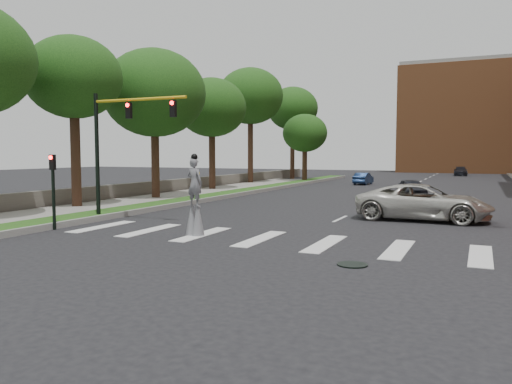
# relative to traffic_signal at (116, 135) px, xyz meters

# --- Properties ---
(ground_plane) EXTENTS (160.00, 160.00, 0.00)m
(ground_plane) POSITION_rel_traffic_signal_xyz_m (9.78, -3.00, -4.15)
(ground_plane) COLOR black
(ground_plane) RESTS_ON ground
(grass_median) EXTENTS (2.00, 60.00, 0.25)m
(grass_median) POSITION_rel_traffic_signal_xyz_m (-1.72, 17.00, -4.03)
(grass_median) COLOR #204A15
(grass_median) RESTS_ON ground
(median_curb) EXTENTS (0.20, 60.00, 0.28)m
(median_curb) POSITION_rel_traffic_signal_xyz_m (-0.67, 17.00, -4.01)
(median_curb) COLOR gray
(median_curb) RESTS_ON ground
(sidewalk_left) EXTENTS (4.00, 60.00, 0.18)m
(sidewalk_left) POSITION_rel_traffic_signal_xyz_m (-4.72, 7.00, -4.06)
(sidewalk_left) COLOR gray
(sidewalk_left) RESTS_ON ground
(stone_wall) EXTENTS (0.50, 56.00, 1.10)m
(stone_wall) POSITION_rel_traffic_signal_xyz_m (-7.22, 19.00, -3.60)
(stone_wall) COLOR #5A554D
(stone_wall) RESTS_ON ground
(manhole) EXTENTS (0.90, 0.90, 0.04)m
(manhole) POSITION_rel_traffic_signal_xyz_m (12.78, -5.00, -4.13)
(manhole) COLOR black
(manhole) RESTS_ON ground
(building_backdrop) EXTENTS (26.00, 14.00, 18.00)m
(building_backdrop) POSITION_rel_traffic_signal_xyz_m (15.78, 75.00, 4.85)
(building_backdrop) COLOR #A25E33
(building_backdrop) RESTS_ON ground
(traffic_signal) EXTENTS (5.30, 0.23, 6.20)m
(traffic_signal) POSITION_rel_traffic_signal_xyz_m (0.00, 0.00, 0.00)
(traffic_signal) COLOR black
(traffic_signal) RESTS_ON ground
(secondary_signal) EXTENTS (0.25, 0.21, 3.23)m
(secondary_signal) POSITION_rel_traffic_signal_xyz_m (-0.52, -3.50, -2.20)
(secondary_signal) COLOR black
(secondary_signal) RESTS_ON ground
(stilt_performer) EXTENTS (0.83, 0.58, 3.27)m
(stilt_performer) POSITION_rel_traffic_signal_xyz_m (5.78, -2.31, -2.79)
(stilt_performer) COLOR #341F15
(stilt_performer) RESTS_ON ground
(suv_crossing) EXTENTS (6.42, 3.02, 1.78)m
(suv_crossing) POSITION_rel_traffic_signal_xyz_m (13.61, 6.22, -3.26)
(suv_crossing) COLOR beige
(suv_crossing) RESTS_ON ground
(car_near) EXTENTS (2.92, 4.41, 1.39)m
(car_near) POSITION_rel_traffic_signal_xyz_m (11.51, 18.76, -3.45)
(car_near) COLOR black
(car_near) RESTS_ON ground
(car_mid) EXTENTS (1.47, 3.80, 1.23)m
(car_mid) POSITION_rel_traffic_signal_xyz_m (4.87, 33.06, -3.53)
(car_mid) COLOR navy
(car_mid) RESTS_ON ground
(car_far) EXTENTS (2.07, 4.59, 1.31)m
(car_far) POSITION_rel_traffic_signal_xyz_m (13.42, 59.25, -3.50)
(car_far) COLOR black
(car_far) RESTS_ON ground
(tree_1) EXTENTS (5.57, 5.57, 10.02)m
(tree_1) POSITION_rel_traffic_signal_xyz_m (-5.49, 2.96, 3.44)
(tree_1) COLOR #341F15
(tree_1) RESTS_ON ground
(tree_2) EXTENTS (7.17, 7.17, 10.51)m
(tree_2) POSITION_rel_traffic_signal_xyz_m (-4.78, 9.79, 3.28)
(tree_2) COLOR #341F15
(tree_2) RESTS_ON ground
(tree_3) EXTENTS (6.01, 6.01, 9.79)m
(tree_3) POSITION_rel_traffic_signal_xyz_m (-5.34, 18.92, 3.05)
(tree_3) COLOR #341F15
(tree_3) RESTS_ON ground
(tree_4) EXTENTS (6.94, 6.94, 12.23)m
(tree_4) POSITION_rel_traffic_signal_xyz_m (-6.25, 28.81, 5.08)
(tree_4) COLOR #341F15
(tree_4) RESTS_ON ground
(tree_5) EXTENTS (6.42, 6.42, 11.68)m
(tree_5) POSITION_rel_traffic_signal_xyz_m (-5.95, 40.90, 4.75)
(tree_5) COLOR #341F15
(tree_5) RESTS_ON ground
(tree_6) EXTENTS (5.06, 5.06, 7.71)m
(tree_6) POSITION_rel_traffic_signal_xyz_m (-2.19, 34.72, 1.37)
(tree_6) COLOR #341F15
(tree_6) RESTS_ON ground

